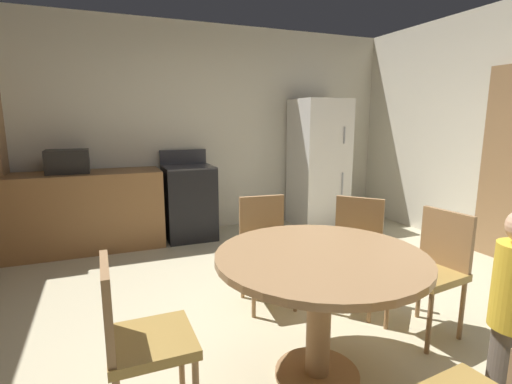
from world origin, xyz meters
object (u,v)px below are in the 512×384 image
chair_west (136,335)px  chair_northeast (355,245)px  chair_east (434,265)px  dining_table (320,281)px  oven_range (189,202)px  chair_north (266,243)px  refrigerator (318,163)px  microwave (68,161)px

chair_west → chair_northeast: 1.86m
chair_east → chair_northeast: 0.60m
dining_table → chair_northeast: bearing=42.3°
chair_east → chair_northeast: same height
oven_range → chair_northeast: 2.43m
oven_range → chair_west: oven_range is taller
chair_north → chair_west: same height
oven_range → chair_west: bearing=-106.7°
oven_range → chair_north: (0.21, -1.96, 0.03)m
chair_north → refrigerator: bearing=145.1°
dining_table → chair_northeast: (0.74, 0.67, -0.10)m
dining_table → chair_west: chair_west is taller
microwave → refrigerator: bearing=-0.9°
dining_table → chair_north: chair_north is taller
refrigerator → dining_table: refrigerator is taller
dining_table → refrigerator: bearing=59.1°
chair_east → chair_west: bearing=-3.4°
chair_west → chair_northeast: size_ratio=1.00×
chair_north → chair_northeast: size_ratio=1.00×
chair_west → refrigerator: bearing=46.3°
chair_west → microwave: bearing=98.1°
refrigerator → dining_table: (-1.73, -2.90, -0.28)m
refrigerator → dining_table: bearing=-120.9°
refrigerator → chair_east: bearing=-105.0°
oven_range → chair_northeast: (0.85, -2.28, 0.03)m
refrigerator → chair_northeast: bearing=-114.1°
oven_range → chair_west: (-0.89, -2.96, 0.03)m
dining_table → chair_northeast: 1.00m
refrigerator → microwave: bearing=179.1°
microwave → chair_west: microwave is taller
refrigerator → chair_northeast: 2.47m
oven_range → chair_northeast: size_ratio=1.26×
chair_east → microwave: bearing=-56.5°
oven_range → microwave: bearing=-179.8°
dining_table → oven_range: bearing=92.1°
oven_range → refrigerator: refrigerator is taller
microwave → chair_west: (0.44, -2.96, -0.53)m
chair_north → chair_east: same height
refrigerator → chair_north: 2.54m
dining_table → chair_east: bearing=7.2°
chair_northeast → dining_table: bearing=0.0°
refrigerator → oven_range: bearing=178.3°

